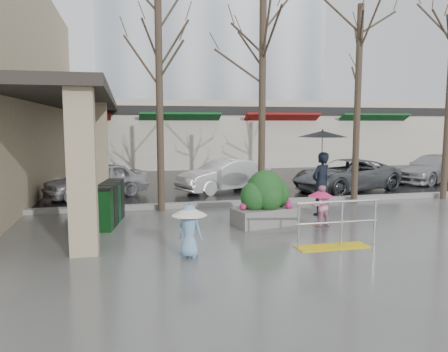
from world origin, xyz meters
name	(u,v)px	position (x,y,z in m)	size (l,w,h in m)	color
ground	(259,237)	(0.00, 0.00, 0.00)	(120.00, 120.00, 0.00)	#51514F
street_asphalt	(168,160)	(0.00, 22.00, 0.01)	(120.00, 36.00, 0.01)	black
curb	(222,204)	(0.00, 4.00, 0.07)	(120.00, 0.30, 0.15)	gray
canopy_slab	(76,98)	(-4.80, 8.00, 3.62)	(2.80, 18.00, 0.25)	#2D2823
pillar_front	(82,169)	(-3.90, -0.50, 1.75)	(0.55, 0.55, 3.50)	tan
pillar_back	(100,150)	(-3.90, 6.00, 1.75)	(0.55, 0.55, 3.50)	tan
storefront_row	(205,134)	(2.00, 17.97, 2.01)	(34.00, 6.74, 4.00)	beige
office_tower	(203,12)	(4.00, 30.00, 12.50)	(18.00, 12.00, 25.00)	#8C99A8
handrail	(336,230)	(1.36, -1.20, 0.38)	(1.90, 0.50, 1.03)	yellow
tree_west	(159,41)	(-2.00, 3.60, 5.08)	(3.20, 3.20, 6.80)	#382B21
tree_midwest	(263,40)	(1.20, 3.60, 5.23)	(3.20, 3.20, 7.00)	#382B21
tree_mideast	(359,56)	(4.50, 3.60, 4.86)	(3.20, 3.20, 6.50)	#382B21
woman	(322,164)	(2.51, 1.98, 1.50)	(1.42, 1.42, 2.51)	black
child_pink	(321,202)	(1.89, 0.68, 0.63)	(0.67, 0.67, 1.07)	pink
child_blue	(189,224)	(-1.83, -1.20, 0.67)	(0.72, 0.72, 1.08)	#79A9D8
planter	(265,199)	(0.53, 1.14, 0.70)	(1.82, 1.21, 1.46)	gray
news_boxes	(110,203)	(-3.47, 2.17, 0.56)	(0.78, 2.03, 1.11)	#0C3613
car_a	(96,180)	(-4.08, 6.63, 0.63)	(1.49, 3.70, 1.26)	#B4B4B9
car_b	(224,175)	(0.75, 6.98, 0.63)	(1.33, 3.82, 1.26)	white
car_c	(346,175)	(5.49, 6.05, 0.63)	(2.09, 4.53, 1.26)	#5B5E63
car_d	(433,169)	(10.56, 7.41, 0.63)	(1.77, 4.34, 1.26)	#A1A1A5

